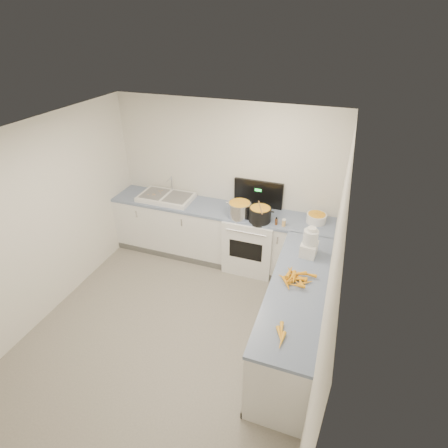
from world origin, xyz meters
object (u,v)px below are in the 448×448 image
(sink, at_px, (166,197))
(mixing_bowl, at_px, (316,218))
(steel_pot, at_px, (239,210))
(spice_jar, at_px, (284,223))
(stove, at_px, (251,240))
(food_processor, at_px, (310,243))
(extract_bottle, at_px, (276,222))
(black_pot, at_px, (260,215))

(sink, bearing_deg, mixing_bowl, 1.52)
(steel_pot, xyz_separation_m, spice_jar, (0.67, -0.06, -0.06))
(steel_pot, distance_m, mixing_bowl, 1.11)
(sink, bearing_deg, stove, -0.62)
(stove, xyz_separation_m, food_processor, (0.92, -0.76, 0.63))
(stove, relative_size, food_processor, 3.48)
(stove, distance_m, spice_jar, 0.74)
(stove, height_order, extract_bottle, stove)
(sink, bearing_deg, steel_pot, -6.40)
(mixing_bowl, relative_size, extract_bottle, 2.93)
(mixing_bowl, bearing_deg, black_pot, -163.36)
(sink, xyz_separation_m, steel_pot, (1.28, -0.14, 0.07))
(black_pot, relative_size, extract_bottle, 3.36)
(sink, bearing_deg, extract_bottle, -6.17)
(spice_jar, bearing_deg, stove, 159.81)
(sink, relative_size, steel_pot, 2.55)
(spice_jar, distance_m, food_processor, 0.73)
(extract_bottle, bearing_deg, stove, 154.94)
(stove, relative_size, spice_jar, 14.46)
(mixing_bowl, distance_m, extract_bottle, 0.59)
(spice_jar, bearing_deg, mixing_bowl, 32.32)
(black_pot, distance_m, spice_jar, 0.36)
(mixing_bowl, bearing_deg, sink, -178.48)
(steel_pot, distance_m, extract_bottle, 0.57)
(stove, xyz_separation_m, spice_jar, (0.50, -0.18, 0.51))
(sink, xyz_separation_m, food_processor, (2.37, -0.78, 0.13))
(spice_jar, relative_size, food_processor, 0.24)
(steel_pot, distance_m, food_processor, 1.27)
(steel_pot, relative_size, extract_bottle, 3.53)
(mixing_bowl, bearing_deg, extract_bottle, -153.45)
(extract_bottle, bearing_deg, mixing_bowl, 26.55)
(extract_bottle, bearing_deg, spice_jar, -0.48)
(mixing_bowl, relative_size, spice_jar, 2.97)
(black_pot, xyz_separation_m, spice_jar, (0.36, -0.03, -0.05))
(black_pot, bearing_deg, extract_bottle, -7.15)
(extract_bottle, height_order, food_processor, food_processor)
(stove, bearing_deg, sink, 179.38)
(sink, relative_size, mixing_bowl, 3.08)
(steel_pot, relative_size, spice_jar, 3.58)
(steel_pot, height_order, extract_bottle, steel_pot)
(mixing_bowl, distance_m, spice_jar, 0.49)
(steel_pot, bearing_deg, spice_jar, -4.82)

